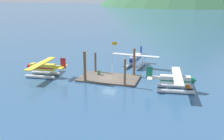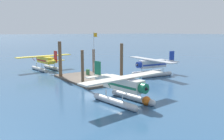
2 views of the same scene
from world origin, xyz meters
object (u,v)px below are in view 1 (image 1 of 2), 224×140
object	(u,v)px
seaplane_yellow_port_aft	(43,69)
mooring_buoy	(188,87)
seaplane_cream_stbd_aft	(175,82)
seaplane_silver_bow_right	(135,60)
flagpole	(113,55)
fuel_drum	(99,73)

from	to	relation	value
seaplane_yellow_port_aft	mooring_buoy	bearing A→B (deg)	0.79
mooring_buoy	seaplane_cream_stbd_aft	xyz separation A→B (m)	(-2.02, -1.30, 1.14)
seaplane_cream_stbd_aft	seaplane_silver_bow_right	bearing A→B (deg)	124.92
seaplane_yellow_port_aft	seaplane_silver_bow_right	bearing A→B (deg)	38.19
flagpole	seaplane_silver_bow_right	xyz separation A→B (m)	(2.40, 9.50, -2.89)
flagpole	seaplane_yellow_port_aft	size ratio (longest dim) A/B	0.65
fuel_drum	seaplane_silver_bow_right	size ratio (longest dim) A/B	0.08
seaplane_silver_bow_right	seaplane_cream_stbd_aft	bearing A→B (deg)	-55.08
seaplane_silver_bow_right	fuel_drum	bearing A→B (deg)	-120.73
mooring_buoy	seaplane_yellow_port_aft	world-z (taller)	seaplane_yellow_port_aft
mooring_buoy	seaplane_silver_bow_right	bearing A→B (deg)	133.38
fuel_drum	seaplane_yellow_port_aft	xyz separation A→B (m)	(-10.17, -3.22, 0.84)
flagpole	fuel_drum	size ratio (longest dim) A/B	7.71
fuel_drum	seaplane_cream_stbd_aft	size ratio (longest dim) A/B	0.08
seaplane_silver_bow_right	flagpole	bearing A→B (deg)	-104.16
mooring_buoy	seaplane_yellow_port_aft	bearing A→B (deg)	-179.21
flagpole	seaplane_cream_stbd_aft	world-z (taller)	flagpole
mooring_buoy	seaplane_yellow_port_aft	xyz separation A→B (m)	(-26.69, -0.37, 1.14)
seaplane_cream_stbd_aft	flagpole	bearing A→B (deg)	162.60
fuel_drum	mooring_buoy	bearing A→B (deg)	-9.81
seaplane_cream_stbd_aft	fuel_drum	bearing A→B (deg)	164.02
flagpole	mooring_buoy	xyz separation A→B (m)	(13.58, -2.33, -4.03)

